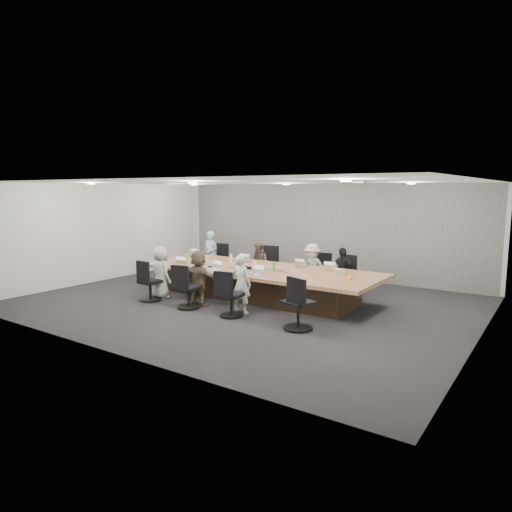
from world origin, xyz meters
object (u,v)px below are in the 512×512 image
Objects in this scene: person_6 at (241,284)px; mug_brown at (182,258)px; conference_table at (258,282)px; chair_2 at (318,276)px; chair_0 at (218,263)px; chair_3 at (347,279)px; person_0 at (210,255)px; bottle_green_right at (274,266)px; chair_4 at (150,285)px; chair_1 at (266,267)px; laptop_4 at (176,265)px; stapler at (248,268)px; bottle_green_left at (190,253)px; chair_5 at (189,291)px; laptop_6 at (256,275)px; bottle_clear at (231,258)px; chair_6 at (231,299)px; laptop_0 at (198,255)px; laptop_5 at (214,270)px; person_4 at (161,272)px; laptop_2 at (302,266)px; snack_packet at (348,278)px; laptop_1 at (248,260)px; canvas_bag at (340,272)px; person_3 at (342,272)px; laptop_3 at (333,269)px; person_2 at (312,268)px; chair_7 at (298,307)px; person_1 at (259,263)px; person_5 at (199,278)px.

person_6 reaches higher than mug_brown.
conference_table is 8.14× the size of chair_2.
chair_3 is at bearing 174.44° from chair_0.
bottle_green_right is (3.18, -1.49, 0.15)m from person_0.
chair_4 is at bearing 52.57° from chair_3.
chair_1 is 2.75m from laptop_4.
chair_3 is 6.33× the size of mug_brown.
person_6 is (3.12, -2.70, -0.06)m from person_0.
chair_1 reaches higher than stapler.
chair_3 is 3.33× the size of bottle_green_left.
laptop_4 is at bearing 132.28° from chair_5.
bottle_clear is (-1.57, 1.14, 0.10)m from laptop_6.
chair_6 reaches higher than laptop_6.
person_0 reaches higher than chair_0.
laptop_0 is 0.90× the size of laptop_5.
chair_6 is 0.61× the size of person_4.
laptop_0 and laptop_2 have the same top height.
snack_packet is (3.09, 1.63, 0.36)m from chair_5.
snack_packet reaches higher than laptop_1.
canvas_bag reaches higher than chair_1.
chair_3 is 4.12m from chair_5.
laptop_1 is 3.34m from snack_packet.
laptop_2 is at bearing 58.11° from stapler.
chair_3 is at bearing 102.73° from person_3.
laptop_0 is at bearing 84.44° from chair_0.
laptop_3 is 3.91m from laptop_4.
person_0 is 4.81m from canvas_bag.
conference_table is at bearing 57.73° from laptop_5.
chair_0 is 2.72× the size of laptop_2.
bottle_clear is at bearing -147.07° from person_2.
person_6 is at bearing -70.87° from conference_table.
stapler is (0.97, -0.58, -0.08)m from bottle_clear.
laptop_3 reaches higher than chair_3.
laptop_3 is 1.36× the size of bottle_clear.
laptop_3 is at bearing 41.55° from bottle_green_right.
chair_7 is at bearing -100.53° from snack_packet.
chair_4 is 2.31m from bottle_green_left.
person_0 is 11.99× the size of mug_brown.
person_1 is (1.09, 3.05, 0.21)m from chair_4.
laptop_6 is at bearing -150.74° from person_5.
person_1 is (-0.14, 3.05, 0.20)m from chair_5.
laptop_0 is at bearing 109.30° from chair_4.
chair_5 is 1.62m from stapler.
chair_3 is 4.44m from mug_brown.
person_4 is at bearing -117.03° from bottle_clear.
person_5 is at bearing 78.34° from chair_5.
chair_0 is 0.63× the size of person_3.
chair_3 is at bearing 57.50° from stapler.
laptop_0 is 3.50m from laptop_6.
bottle_green_left is at bearing -89.06° from person_0.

